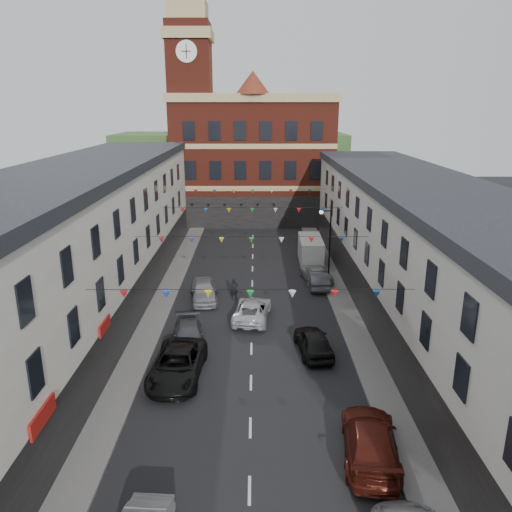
{
  "coord_description": "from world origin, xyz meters",
  "views": [
    {
      "loc": [
        0.22,
        -28.15,
        14.5
      ],
      "look_at": [
        0.31,
        7.68,
        3.75
      ],
      "focal_mm": 35.0,
      "sensor_mm": 36.0,
      "label": 1
    }
  ],
  "objects_px": {
    "street_lamp": "(327,233)",
    "car_right_c": "(370,441)",
    "car_right_f": "(316,273)",
    "car_left_d": "(189,335)",
    "car_right_d": "(314,341)",
    "pedestrian": "(234,289)",
    "car_left_c": "(177,365)",
    "white_van": "(310,250)",
    "car_left_e": "(204,291)",
    "moving_car": "(252,310)",
    "car_right_e": "(318,279)"
  },
  "relations": [
    {
      "from": "street_lamp",
      "to": "car_right_f",
      "type": "height_order",
      "value": "street_lamp"
    },
    {
      "from": "car_left_d",
      "to": "street_lamp",
      "type": "bearing_deg",
      "value": 44.14
    },
    {
      "from": "car_right_e",
      "to": "car_right_d",
      "type": "bearing_deg",
      "value": 81.01
    },
    {
      "from": "car_left_c",
      "to": "car_right_c",
      "type": "relative_size",
      "value": 1.04
    },
    {
      "from": "car_left_e",
      "to": "car_right_d",
      "type": "relative_size",
      "value": 1.04
    },
    {
      "from": "car_left_c",
      "to": "white_van",
      "type": "xyz_separation_m",
      "value": [
        9.68,
        21.51,
        0.4
      ]
    },
    {
      "from": "car_right_f",
      "to": "pedestrian",
      "type": "distance_m",
      "value": 8.24
    },
    {
      "from": "car_right_d",
      "to": "pedestrian",
      "type": "relative_size",
      "value": 2.67
    },
    {
      "from": "car_left_d",
      "to": "car_left_e",
      "type": "distance_m",
      "value": 7.54
    },
    {
      "from": "car_left_e",
      "to": "car_right_d",
      "type": "distance_m",
      "value": 11.52
    },
    {
      "from": "car_right_f",
      "to": "moving_car",
      "type": "distance_m",
      "value": 9.97
    },
    {
      "from": "street_lamp",
      "to": "moving_car",
      "type": "relative_size",
      "value": 1.17
    },
    {
      "from": "car_right_f",
      "to": "car_left_c",
      "type": "bearing_deg",
      "value": 52.14
    },
    {
      "from": "street_lamp",
      "to": "pedestrian",
      "type": "xyz_separation_m",
      "value": [
        -7.93,
        -5.65,
        -3.05
      ]
    },
    {
      "from": "car_left_c",
      "to": "car_right_c",
      "type": "distance_m",
      "value": 11.33
    },
    {
      "from": "car_right_e",
      "to": "white_van",
      "type": "relative_size",
      "value": 0.8
    },
    {
      "from": "car_left_e",
      "to": "pedestrian",
      "type": "height_order",
      "value": "pedestrian"
    },
    {
      "from": "car_right_d",
      "to": "car_right_e",
      "type": "distance_m",
      "value": 11.82
    },
    {
      "from": "street_lamp",
      "to": "moving_car",
      "type": "height_order",
      "value": "street_lamp"
    },
    {
      "from": "car_left_d",
      "to": "car_right_c",
      "type": "distance_m",
      "value": 14.02
    },
    {
      "from": "car_left_e",
      "to": "car_right_e",
      "type": "relative_size",
      "value": 1.08
    },
    {
      "from": "street_lamp",
      "to": "car_right_f",
      "type": "relative_size",
      "value": 1.29
    },
    {
      "from": "car_left_d",
      "to": "car_right_c",
      "type": "xyz_separation_m",
      "value": [
        9.13,
        -10.64,
        0.15
      ]
    },
    {
      "from": "car_left_e",
      "to": "car_right_c",
      "type": "distance_m",
      "value": 20.23
    },
    {
      "from": "car_left_e",
      "to": "white_van",
      "type": "relative_size",
      "value": 0.86
    },
    {
      "from": "car_left_e",
      "to": "car_right_f",
      "type": "bearing_deg",
      "value": 19.45
    },
    {
      "from": "white_van",
      "to": "car_right_c",
      "type": "bearing_deg",
      "value": -89.67
    },
    {
      "from": "car_left_d",
      "to": "car_right_f",
      "type": "bearing_deg",
      "value": 44.65
    },
    {
      "from": "car_right_c",
      "to": "pedestrian",
      "type": "relative_size",
      "value": 3.3
    },
    {
      "from": "car_left_c",
      "to": "car_right_d",
      "type": "bearing_deg",
      "value": 22.94
    },
    {
      "from": "car_left_d",
      "to": "car_right_f",
      "type": "height_order",
      "value": "car_left_d"
    },
    {
      "from": "car_right_d",
      "to": "moving_car",
      "type": "xyz_separation_m",
      "value": [
        -3.78,
        5.12,
        -0.06
      ]
    },
    {
      "from": "street_lamp",
      "to": "car_right_c",
      "type": "xyz_separation_m",
      "value": [
        -1.4,
        -24.03,
        -3.09
      ]
    },
    {
      "from": "car_right_c",
      "to": "car_right_f",
      "type": "height_order",
      "value": "car_right_c"
    },
    {
      "from": "white_van",
      "to": "car_left_d",
      "type": "bearing_deg",
      "value": -117.51
    },
    {
      "from": "car_right_c",
      "to": "car_right_e",
      "type": "bearing_deg",
      "value": -83.23
    },
    {
      "from": "car_right_d",
      "to": "moving_car",
      "type": "relative_size",
      "value": 0.89
    },
    {
      "from": "car_left_d",
      "to": "car_right_c",
      "type": "bearing_deg",
      "value": -57.07
    },
    {
      "from": "car_left_c",
      "to": "car_right_c",
      "type": "height_order",
      "value": "car_right_c"
    },
    {
      "from": "car_left_c",
      "to": "car_right_d",
      "type": "height_order",
      "value": "car_left_c"
    },
    {
      "from": "street_lamp",
      "to": "car_right_c",
      "type": "height_order",
      "value": "street_lamp"
    },
    {
      "from": "car_right_c",
      "to": "white_van",
      "type": "height_order",
      "value": "white_van"
    },
    {
      "from": "car_right_d",
      "to": "car_right_f",
      "type": "height_order",
      "value": "car_right_d"
    },
    {
      "from": "car_right_e",
      "to": "moving_car",
      "type": "bearing_deg",
      "value": 49.56
    },
    {
      "from": "car_left_d",
      "to": "car_left_e",
      "type": "relative_size",
      "value": 0.97
    },
    {
      "from": "car_left_d",
      "to": "white_van",
      "type": "distance_m",
      "value": 19.91
    },
    {
      "from": "moving_car",
      "to": "pedestrian",
      "type": "bearing_deg",
      "value": -62.7
    },
    {
      "from": "car_left_e",
      "to": "moving_car",
      "type": "bearing_deg",
      "value": -51.38
    },
    {
      "from": "pedestrian",
      "to": "car_left_e",
      "type": "bearing_deg",
      "value": 170.33
    },
    {
      "from": "car_left_e",
      "to": "car_right_e",
      "type": "xyz_separation_m",
      "value": [
        9.2,
        3.0,
        -0.09
      ]
    }
  ]
}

